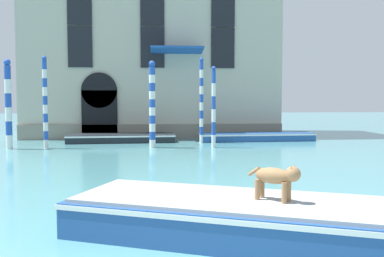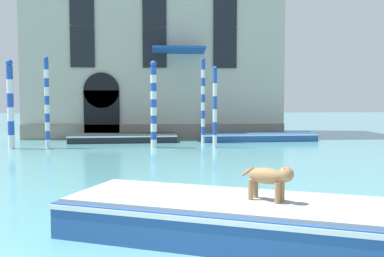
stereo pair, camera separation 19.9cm
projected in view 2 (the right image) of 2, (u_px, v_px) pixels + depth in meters
name	position (u px, v px, depth m)	size (l,w,h in m)	color
palazzo_left	(155.00, 15.00, 27.06)	(14.39, 7.40, 14.55)	#BCB29E
boat_foreground	(293.00, 222.00, 7.07)	(7.77, 4.86, 0.66)	#234C8C
dog_on_deck	(270.00, 177.00, 7.15)	(0.74, 0.65, 0.60)	#997047
boat_moored_near_palazzo	(123.00, 138.00, 22.97)	(5.47, 1.93, 0.40)	black
boat_moored_far	(259.00, 137.00, 23.53)	(6.04, 1.66, 0.41)	#234C8C
mooring_pole_0	(215.00, 107.00, 20.27)	(0.20, 0.20, 3.69)	white
mooring_pole_1	(154.00, 104.00, 20.29)	(0.29, 0.29, 3.93)	white
mooring_pole_2	(203.00, 100.00, 22.42)	(0.20, 0.20, 4.25)	white
mooring_pole_3	(47.00, 102.00, 20.01)	(0.21, 0.21, 4.11)	white
mooring_pole_4	(10.00, 104.00, 19.84)	(0.29, 0.29, 3.96)	white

